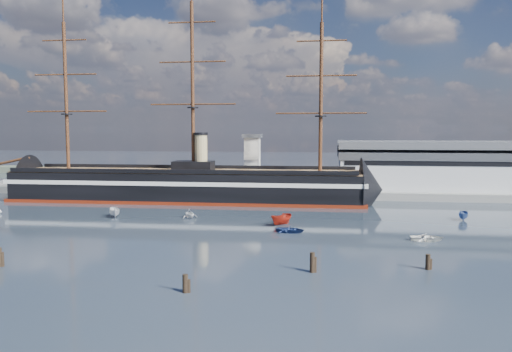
# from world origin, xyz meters

# --- Properties ---
(ground) EXTENTS (600.00, 600.00, 0.00)m
(ground) POSITION_xyz_m (0.00, 40.00, 0.00)
(ground) COLOR #172430
(ground) RESTS_ON ground
(quay) EXTENTS (180.00, 18.00, 2.00)m
(quay) POSITION_xyz_m (10.00, 76.00, 0.00)
(quay) COLOR slate
(quay) RESTS_ON ground
(warehouse) EXTENTS (63.00, 21.00, 11.60)m
(warehouse) POSITION_xyz_m (58.00, 80.00, 7.98)
(warehouse) COLOR #B7BABC
(warehouse) RESTS_ON ground
(quay_tower) EXTENTS (5.00, 5.00, 15.00)m
(quay_tower) POSITION_xyz_m (3.00, 73.00, 9.75)
(quay_tower) COLOR silver
(quay_tower) RESTS_ON ground
(warship) EXTENTS (113.01, 17.74, 53.94)m
(warship) POSITION_xyz_m (-13.93, 60.00, 4.04)
(warship) COLOR black
(warship) RESTS_ON ground
(motorboat_a) EXTENTS (6.61, 4.90, 2.50)m
(motorboat_a) POSITION_xyz_m (-20.21, 34.46, 0.00)
(motorboat_a) COLOR silver
(motorboat_a) RESTS_ON ground
(motorboat_b) EXTENTS (1.68, 3.31, 1.48)m
(motorboat_b) POSITION_xyz_m (17.13, 24.18, 0.00)
(motorboat_b) COLOR navy
(motorboat_b) RESTS_ON ground
(motorboat_c) EXTENTS (6.76, 5.58, 2.61)m
(motorboat_c) POSITION_xyz_m (14.95, 30.86, 0.00)
(motorboat_c) COLOR maroon
(motorboat_c) RESTS_ON ground
(motorboat_d) EXTENTS (6.10, 5.74, 2.15)m
(motorboat_d) POSITION_xyz_m (-4.53, 35.77, 0.00)
(motorboat_d) COLOR silver
(motorboat_d) RESTS_ON ground
(motorboat_e) EXTENTS (1.39, 3.29, 1.52)m
(motorboat_e) POSITION_xyz_m (39.87, 20.65, 0.00)
(motorboat_e) COLOR white
(motorboat_e) RESTS_ON ground
(motorboat_f) EXTENTS (5.82, 3.62, 2.19)m
(motorboat_f) POSITION_xyz_m (50.85, 41.14, 0.00)
(motorboat_f) COLOR #30487D
(motorboat_f) RESTS_ON ground
(piling_near_left) EXTENTS (0.64, 0.64, 3.26)m
(piling_near_left) POSITION_xyz_m (-19.67, -3.34, 0.00)
(piling_near_left) COLOR black
(piling_near_left) RESTS_ON ground
(piling_near_mid) EXTENTS (0.64, 0.64, 2.79)m
(piling_near_mid) POSITION_xyz_m (7.89, -10.22, 0.00)
(piling_near_mid) COLOR black
(piling_near_mid) RESTS_ON ground
(piling_near_right) EXTENTS (0.64, 0.64, 3.32)m
(piling_near_right) POSITION_xyz_m (21.75, -0.24, 0.00)
(piling_near_right) COLOR black
(piling_near_right) RESTS_ON ground
(piling_far_right) EXTENTS (0.64, 0.64, 2.74)m
(piling_far_right) POSITION_xyz_m (36.66, 3.20, 0.00)
(piling_far_right) COLOR black
(piling_far_right) RESTS_ON ground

